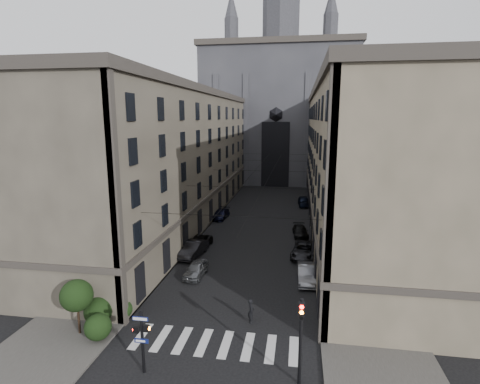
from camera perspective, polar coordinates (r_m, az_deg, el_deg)
The scene contains 19 objects.
sidewalk_left at distance 57.27m, azimuth -7.19°, elevation -3.79°, with size 7.00×80.00×0.15m, color #383533.
sidewalk_right at distance 55.32m, azimuth 14.26°, elevation -4.59°, with size 7.00×80.00×0.15m, color #383533.
zebra_crossing at distance 27.09m, azimuth -3.86°, elevation -21.99°, with size 11.00×3.20×0.01m, color beige.
building_left at distance 56.51m, azimuth -10.30°, elevation 5.48°, with size 13.60×60.60×18.85m.
building_right at distance 53.96m, azimuth 17.85°, elevation 4.86°, with size 13.60×60.60×18.85m.
gothic_tower at distance 92.20m, azimuth 5.99°, elevation 13.03°, with size 35.00×23.00×58.00m.
pedestrian_signal_left at distance 24.04m, azimuth -14.71°, elevation -20.56°, with size 1.02×0.38×4.00m.
traffic_light_right at distance 22.22m, azimuth 9.25°, elevation -20.26°, with size 0.34×0.50×5.20m.
shrub_cluster at distance 29.18m, azimuth -21.56°, elevation -16.14°, with size 3.90×4.40×3.90m.
tram_wires at distance 53.48m, azimuth 3.39°, elevation 3.06°, with size 14.00×60.00×0.43m.
car_left_near at distance 36.58m, azimuth -6.74°, elevation -11.60°, with size 1.62×4.03×1.37m, color slate.
car_left_midnear at distance 41.47m, azimuth -7.11°, elevation -8.61°, with size 1.73×4.96×1.63m, color black.
car_left_midfar at distance 43.87m, azimuth -6.35°, elevation -7.68°, with size 2.21×4.80×1.33m, color black.
car_left_far at distance 56.09m, azimuth -2.98°, elevation -3.40°, with size 1.89×4.66×1.35m, color black.
car_right_near at distance 35.74m, azimuth 10.12°, elevation -12.15°, with size 1.60×4.60×1.51m, color slate.
car_right_midnear at distance 41.56m, azimuth 9.79°, elevation -8.73°, with size 2.54×5.52×1.53m, color black.
car_right_midfar at distance 48.46m, azimuth 9.17°, elevation -5.95°, with size 1.78×4.38×1.27m, color black.
car_right_far at distance 64.89m, azimuth 9.73°, elevation -1.40°, with size 1.92×4.78×1.63m, color black.
pedestrian at distance 28.84m, azimuth 1.68°, elevation -17.64°, with size 0.67×0.44×1.84m, color black.
Camera 1 is at (5.25, -17.05, 14.85)m, focal length 28.00 mm.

